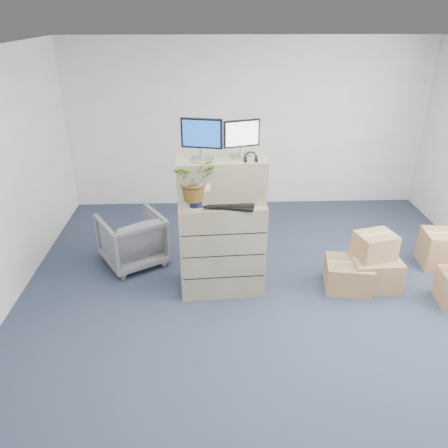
{
  "coord_description": "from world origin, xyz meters",
  "views": [
    {
      "loc": [
        -0.66,
        -3.76,
        3.15
      ],
      "look_at": [
        -0.51,
        0.4,
        1.09
      ],
      "focal_mm": 35.0,
      "sensor_mm": 36.0,
      "label": 1
    }
  ],
  "objects": [
    {
      "name": "cardboard_boxes",
      "position": [
        1.88,
        0.8,
        0.27
      ],
      "size": [
        2.18,
        1.37,
        0.72
      ],
      "color": "olive",
      "rests_on": "ground"
    },
    {
      "name": "keyboard",
      "position": [
        -0.45,
        0.71,
        1.18
      ],
      "size": [
        0.63,
        0.37,
        0.03
      ],
      "primitive_type": "cube",
      "rotation": [
        0.0,
        0.0,
        -0.23
      ],
      "color": "black",
      "rests_on": "filing_cabinet_lower"
    },
    {
      "name": "headphones",
      "position": [
        -0.21,
        0.77,
        1.7
      ],
      "size": [
        0.14,
        0.02,
        0.14
      ],
      "primitive_type": "torus",
      "rotation": [
        1.57,
        0.0,
        0.06
      ],
      "color": "black",
      "rests_on": "filing_cabinet_upper"
    },
    {
      "name": "ground",
      "position": [
        0.0,
        0.0,
        0.0
      ],
      "size": [
        7.0,
        7.0,
        0.0
      ],
      "primitive_type": "plane",
      "color": "#232D3F",
      "rests_on": "ground"
    },
    {
      "name": "monitor_left",
      "position": [
        -0.73,
        0.87,
        1.92
      ],
      "size": [
        0.45,
        0.22,
        0.45
      ],
      "rotation": [
        0.0,
        0.0,
        -0.22
      ],
      "color": "#99999E",
      "rests_on": "filing_cabinet_upper"
    },
    {
      "name": "potted_plant",
      "position": [
        -0.81,
        0.7,
        1.43
      ],
      "size": [
        0.47,
        0.51,
        0.47
      ],
      "rotation": [
        0.0,
        0.0,
        0.06
      ],
      "color": "#9FBC97",
      "rests_on": "filing_cabinet_lower"
    },
    {
      "name": "filing_cabinet_lower",
      "position": [
        -0.52,
        0.86,
        0.58
      ],
      "size": [
        1.03,
        0.67,
        1.17
      ],
      "primitive_type": "cube",
      "rotation": [
        0.0,
        0.0,
        0.06
      ],
      "color": "#82765A",
      "rests_on": "ground"
    },
    {
      "name": "phone_dock",
      "position": [
        -0.52,
        0.86,
        1.22
      ],
      "size": [
        0.07,
        0.06,
        0.15
      ],
      "rotation": [
        0.0,
        0.0,
        0.06
      ],
      "color": "silver",
      "rests_on": "filing_cabinet_lower"
    },
    {
      "name": "filing_cabinet_upper",
      "position": [
        -0.53,
        0.91,
        1.42
      ],
      "size": [
        1.03,
        0.56,
        0.5
      ],
      "primitive_type": "cube",
      "rotation": [
        0.0,
        0.0,
        0.06
      ],
      "color": "#82765A",
      "rests_on": "filing_cabinet_lower"
    },
    {
      "name": "office_chair",
      "position": [
        -1.7,
        1.47,
        0.39
      ],
      "size": [
        1.02,
        1.0,
        0.78
      ],
      "primitive_type": "imported",
      "rotation": [
        0.0,
        0.0,
        3.68
      ],
      "color": "slate",
      "rests_on": "ground"
    },
    {
      "name": "water_bottle",
      "position": [
        -0.42,
        0.95,
        1.3
      ],
      "size": [
        0.08,
        0.08,
        0.27
      ],
      "primitive_type": "cylinder",
      "color": "gray",
      "rests_on": "filing_cabinet_lower"
    },
    {
      "name": "wall_back",
      "position": [
        0.0,
        3.51,
        1.4
      ],
      "size": [
        6.0,
        0.02,
        2.8
      ],
      "primitive_type": "cube",
      "color": "silver",
      "rests_on": "ground"
    },
    {
      "name": "tissue_box",
      "position": [
        -0.2,
        0.97,
        1.28
      ],
      "size": [
        0.25,
        0.15,
        0.09
      ],
      "primitive_type": "cube",
      "rotation": [
        0.0,
        0.0,
        -0.16
      ],
      "color": "#41A1DE",
      "rests_on": "external_drive"
    },
    {
      "name": "external_drive",
      "position": [
        -0.2,
        1.0,
        1.2
      ],
      "size": [
        0.25,
        0.19,
        0.07
      ],
      "primitive_type": "cube",
      "rotation": [
        0.0,
        0.0,
        -0.06
      ],
      "color": "black",
      "rests_on": "filing_cabinet_lower"
    },
    {
      "name": "monitor_right",
      "position": [
        -0.29,
        0.94,
        1.9
      ],
      "size": [
        0.41,
        0.22,
        0.41
      ],
      "rotation": [
        0.0,
        0.0,
        0.3
      ],
      "color": "#99999E",
      "rests_on": "filing_cabinet_upper"
    },
    {
      "name": "mouse",
      "position": [
        -0.15,
        0.79,
        1.19
      ],
      "size": [
        0.12,
        0.08,
        0.04
      ],
      "primitive_type": "ellipsoid",
      "rotation": [
        0.0,
        0.0,
        0.14
      ],
      "color": "silver",
      "rests_on": "filing_cabinet_lower"
    }
  ]
}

